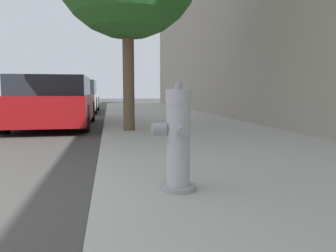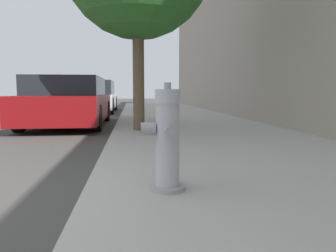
% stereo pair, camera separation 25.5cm
% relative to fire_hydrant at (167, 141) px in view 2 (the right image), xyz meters
% --- Properties ---
extents(sidewalk_slab, '(3.59, 40.00, 0.12)m').
position_rel_fire_hydrant_xyz_m(sidewalk_slab, '(1.14, -0.20, -0.45)').
color(sidewalk_slab, '#A8A59E').
rests_on(sidewalk_slab, ground_plane).
extents(fire_hydrant, '(0.35, 0.37, 0.84)m').
position_rel_fire_hydrant_xyz_m(fire_hydrant, '(0.00, 0.00, 0.00)').
color(fire_hydrant, '#97979C').
rests_on(fire_hydrant, sidewalk_slab).
extents(parked_car_near, '(1.88, 4.26, 1.26)m').
position_rel_fire_hydrant_xyz_m(parked_car_near, '(-1.90, 6.22, 0.11)').
color(parked_car_near, maroon).
rests_on(parked_car_near, ground_plane).
extents(parked_car_mid, '(1.85, 4.48, 1.36)m').
position_rel_fire_hydrant_xyz_m(parked_car_mid, '(-1.92, 12.02, 0.15)').
color(parked_car_mid, silver).
rests_on(parked_car_mid, ground_plane).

